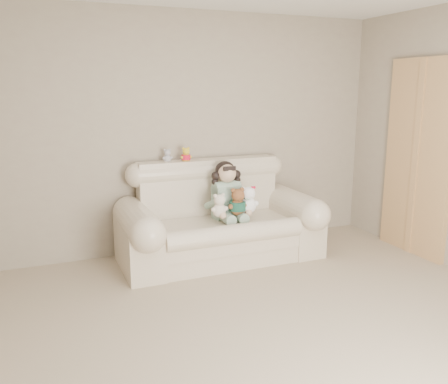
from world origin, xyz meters
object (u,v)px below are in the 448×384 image
seated_child (227,190)px  white_cat (248,197)px  brown_teddy (238,199)px  sofa (220,212)px  cream_teddy (219,203)px

seated_child → white_cat: 0.26m
brown_teddy → sofa: bearing=116.1°
brown_teddy → cream_teddy: bearing=157.1°
brown_teddy → white_cat: size_ratio=0.98×
sofa → cream_teddy: sofa is taller
brown_teddy → cream_teddy: brown_teddy is taller
white_cat → cream_teddy: bearing=-168.3°
seated_child → cream_teddy: size_ratio=2.17×
seated_child → cream_teddy: bearing=-135.2°
sofa → brown_teddy: sofa is taller
cream_teddy → brown_teddy: bearing=-5.9°
white_cat → seated_child: bearing=140.3°
sofa → brown_teddy: size_ratio=6.18×
seated_child → brown_teddy: seated_child is taller
brown_teddy → white_cat: 0.13m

